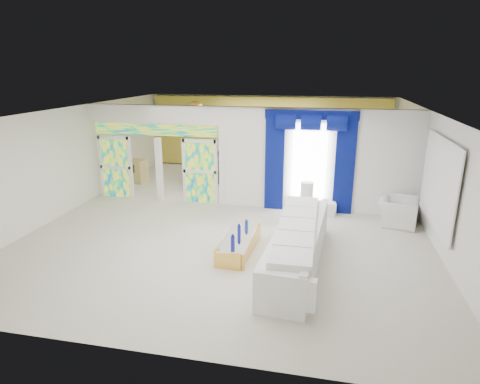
% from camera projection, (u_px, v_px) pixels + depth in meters
% --- Properties ---
extents(floor, '(12.00, 12.00, 0.00)m').
position_uv_depth(floor, '(238.00, 216.00, 11.64)').
color(floor, '#B7AF9E').
rests_on(floor, ground).
extents(dividing_wall, '(5.70, 0.18, 3.00)m').
position_uv_depth(dividing_wall, '(318.00, 161.00, 11.72)').
color(dividing_wall, white).
rests_on(dividing_wall, ground).
extents(dividing_header, '(4.30, 0.18, 0.55)m').
position_uv_depth(dividing_header, '(154.00, 114.00, 12.34)').
color(dividing_header, white).
rests_on(dividing_header, dividing_wall).
extents(stained_panel_left, '(0.95, 0.04, 2.00)m').
position_uv_depth(stained_panel_left, '(116.00, 167.00, 13.12)').
color(stained_panel_left, '#994C3F').
rests_on(stained_panel_left, ground).
extents(stained_panel_right, '(0.95, 0.04, 2.00)m').
position_uv_depth(stained_panel_right, '(200.00, 171.00, 12.57)').
color(stained_panel_right, '#994C3F').
rests_on(stained_panel_right, ground).
extents(stained_transom, '(4.00, 0.05, 0.35)m').
position_uv_depth(stained_transom, '(155.00, 130.00, 12.48)').
color(stained_transom, '#994C3F').
rests_on(stained_transom, dividing_header).
extents(window_pane, '(1.00, 0.02, 2.30)m').
position_uv_depth(window_pane, '(309.00, 163.00, 11.69)').
color(window_pane, white).
rests_on(window_pane, dividing_wall).
extents(blue_drape_left, '(0.55, 0.10, 2.80)m').
position_uv_depth(blue_drape_left, '(274.00, 163.00, 11.87)').
color(blue_drape_left, '#030741').
rests_on(blue_drape_left, ground).
extents(blue_drape_right, '(0.55, 0.10, 2.80)m').
position_uv_depth(blue_drape_right, '(345.00, 166.00, 11.48)').
color(blue_drape_right, '#030741').
rests_on(blue_drape_right, ground).
extents(blue_pelmet, '(2.60, 0.12, 0.25)m').
position_uv_depth(blue_pelmet, '(312.00, 115.00, 11.26)').
color(blue_pelmet, '#030741').
rests_on(blue_pelmet, dividing_wall).
extents(wall_mirror, '(0.04, 2.70, 1.90)m').
position_uv_depth(wall_mirror, '(440.00, 183.00, 9.29)').
color(wall_mirror, white).
rests_on(wall_mirror, ground).
extents(gold_curtains, '(9.70, 0.12, 2.90)m').
position_uv_depth(gold_curtains, '(268.00, 133.00, 16.72)').
color(gold_curtains, '#B1912A').
rests_on(gold_curtains, ground).
extents(white_sofa, '(1.23, 4.28, 0.80)m').
position_uv_depth(white_sofa, '(298.00, 246.00, 8.70)').
color(white_sofa, white).
rests_on(white_sofa, ground).
extents(coffee_table, '(0.73, 1.83, 0.40)m').
position_uv_depth(coffee_table, '(239.00, 244.00, 9.31)').
color(coffee_table, gold).
rests_on(coffee_table, ground).
extents(console_table, '(1.12, 0.49, 0.36)m').
position_uv_depth(console_table, '(316.00, 208.00, 11.76)').
color(console_table, white).
rests_on(console_table, ground).
extents(table_lamp, '(0.36, 0.36, 0.58)m').
position_uv_depth(table_lamp, '(307.00, 192.00, 11.68)').
color(table_lamp, silver).
rests_on(table_lamp, console_table).
extents(armchair, '(1.19, 1.29, 0.71)m').
position_uv_depth(armchair, '(398.00, 211.00, 10.97)').
color(armchair, white).
rests_on(armchair, ground).
extents(grand_piano, '(1.81, 2.08, 0.88)m').
position_uv_depth(grand_piano, '(212.00, 167.00, 15.48)').
color(grand_piano, black).
rests_on(grand_piano, ground).
extents(piano_bench, '(0.90, 0.57, 0.28)m').
position_uv_depth(piano_bench, '(199.00, 186.00, 14.07)').
color(piano_bench, black).
rests_on(piano_bench, ground).
extents(tv_console, '(0.67, 0.63, 0.85)m').
position_uv_depth(tv_console, '(138.00, 171.00, 14.97)').
color(tv_console, tan).
rests_on(tv_console, ground).
extents(chandelier, '(0.60, 0.60, 0.60)m').
position_uv_depth(chandelier, '(195.00, 109.00, 14.50)').
color(chandelier, gold).
rests_on(chandelier, ceiling).
extents(decanters, '(0.20, 1.11, 0.22)m').
position_uv_depth(decanters, '(239.00, 232.00, 9.27)').
color(decanters, white).
rests_on(decanters, coffee_table).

